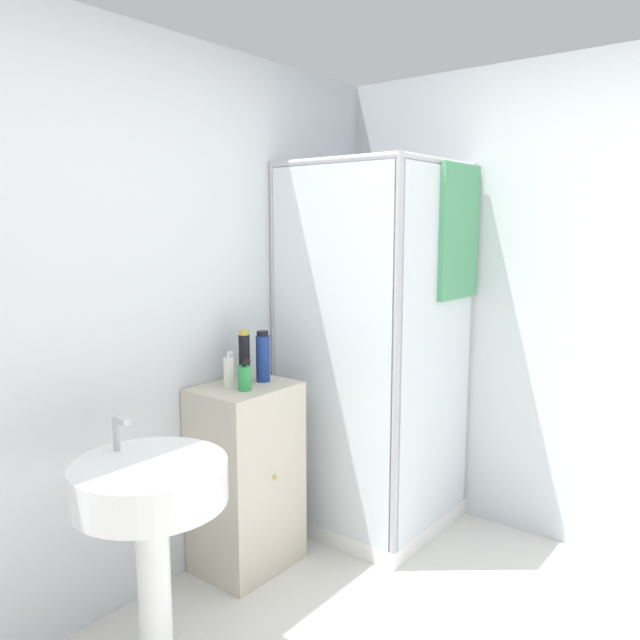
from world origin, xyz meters
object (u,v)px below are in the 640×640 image
object	(u,v)px
shampoo_bottle_tall_black	(244,357)
lotion_bottle_white	(229,372)
sink	(151,503)
soap_dispenser	(245,378)
shampoo_bottle_blue	(263,357)

from	to	relation	value
shampoo_bottle_tall_black	lotion_bottle_white	bearing A→B (deg)	178.01
lotion_bottle_white	sink	bearing A→B (deg)	-154.63
sink	soap_dispenser	xyz separation A→B (m)	(0.71, 0.23, 0.28)
lotion_bottle_white	shampoo_bottle_tall_black	bearing A→B (deg)	-1.99
shampoo_bottle_blue	lotion_bottle_white	size ratio (longest dim) A/B	1.47
sink	soap_dispenser	world-z (taller)	soap_dispenser
shampoo_bottle_blue	lotion_bottle_white	distance (m)	0.19
sink	shampoo_bottle_tall_black	size ratio (longest dim) A/B	3.77
soap_dispenser	lotion_bottle_white	xyz separation A→B (m)	(0.00, 0.11, 0.01)
soap_dispenser	shampoo_bottle_tall_black	world-z (taller)	shampoo_bottle_tall_black
shampoo_bottle_tall_black	shampoo_bottle_blue	world-z (taller)	shampoo_bottle_tall_black
shampoo_bottle_blue	sink	bearing A→B (deg)	-162.57
soap_dispenser	shampoo_bottle_blue	bearing A→B (deg)	15.16
shampoo_bottle_tall_black	shampoo_bottle_blue	xyz separation A→B (m)	(0.07, -0.06, -0.00)
soap_dispenser	sink	bearing A→B (deg)	-162.02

